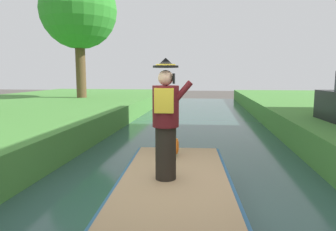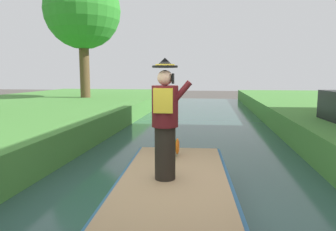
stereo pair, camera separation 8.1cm
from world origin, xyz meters
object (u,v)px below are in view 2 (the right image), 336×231
object	(u,v)px
boat	(174,195)
person_pirate	(165,120)
tree_slender	(83,11)
parrot_plush	(170,144)

from	to	relation	value
boat	person_pirate	xyz separation A→B (m)	(-0.12, -0.10, 1.23)
boat	person_pirate	bearing A→B (deg)	-141.31
boat	person_pirate	distance (m)	1.24
person_pirate	tree_slender	size ratio (longest dim) A/B	0.25
parrot_plush	tree_slender	size ratio (longest dim) A/B	0.08
person_pirate	parrot_plush	xyz separation A→B (m)	(-0.10, 1.32, -0.68)
person_pirate	tree_slender	world-z (taller)	tree_slender
boat	tree_slender	size ratio (longest dim) A/B	0.58
boat	parrot_plush	xyz separation A→B (m)	(-0.23, 1.22, 0.55)
parrot_plush	tree_slender	bearing A→B (deg)	119.95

